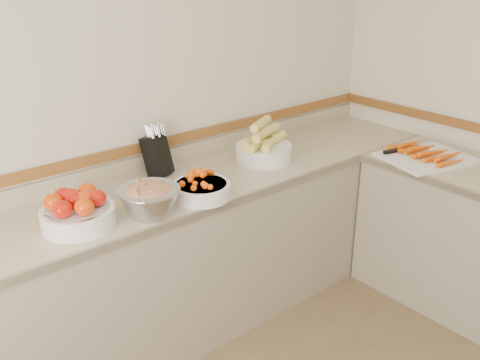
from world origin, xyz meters
TOP-DOWN VIEW (x-y plane):
  - back_wall at (0.00, 2.00)m, footprint 4.00×0.00m
  - counter_back at (0.00, 1.68)m, footprint 4.00×0.65m
  - knife_block at (0.19, 1.90)m, footprint 0.17×0.18m
  - tomato_bowl at (-0.43, 1.59)m, footprint 0.34×0.34m
  - cherry_tomato_bowl at (0.20, 1.48)m, footprint 0.31×0.31m
  - corn_bowl at (0.81, 1.68)m, footprint 0.38×0.34m
  - rhubarb_bowl at (-0.12, 1.47)m, footprint 0.30×0.30m
  - cutting_board at (1.61, 1.06)m, footprint 0.61×0.53m

SIDE VIEW (x-z plane):
  - counter_back at x=0.00m, z-range -0.09..0.99m
  - cutting_board at x=1.61m, z-range 0.88..0.96m
  - cherry_tomato_bowl at x=0.20m, z-range 0.87..1.04m
  - tomato_bowl at x=-0.43m, z-range 0.89..1.06m
  - corn_bowl at x=0.81m, z-range 0.86..1.11m
  - rhubarb_bowl at x=-0.12m, z-range 0.90..1.07m
  - knife_block at x=0.19m, z-range 0.87..1.18m
  - back_wall at x=0.00m, z-range -0.70..3.30m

